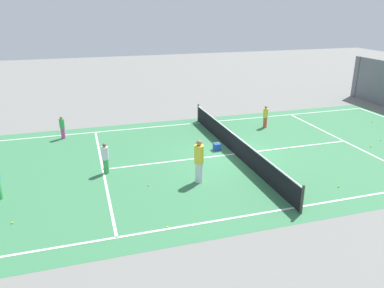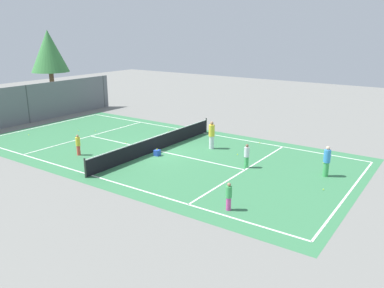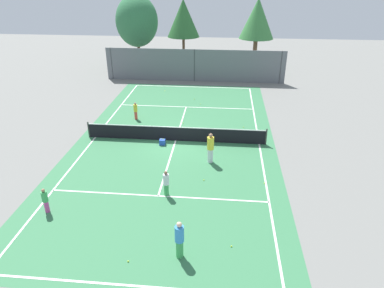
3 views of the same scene
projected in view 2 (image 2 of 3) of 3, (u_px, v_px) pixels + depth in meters
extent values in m
plane|color=slate|center=(157.00, 151.00, 25.26)|extent=(80.00, 80.00, 0.00)
cube|color=#387A4C|center=(157.00, 151.00, 25.26)|extent=(13.00, 25.00, 0.00)
cube|color=white|center=(92.00, 175.00, 20.93)|extent=(0.10, 24.00, 0.01)
cube|color=white|center=(203.00, 133.00, 29.60)|extent=(0.10, 24.00, 0.01)
cube|color=white|center=(349.00, 193.00, 18.69)|extent=(11.00, 0.10, 0.01)
cube|color=white|center=(44.00, 126.00, 31.83)|extent=(11.00, 0.10, 0.01)
cube|color=white|center=(245.00, 170.00, 21.76)|extent=(11.00, 0.10, 0.01)
cube|color=white|center=(91.00, 136.00, 28.77)|extent=(11.00, 0.10, 0.01)
cube|color=white|center=(157.00, 151.00, 25.26)|extent=(0.10, 12.80, 0.01)
cylinder|color=#333833|center=(85.00, 168.00, 20.46)|extent=(0.10, 0.10, 1.10)
cylinder|color=#333833|center=(206.00, 125.00, 29.76)|extent=(0.10, 0.10, 1.10)
cube|color=black|center=(157.00, 144.00, 25.13)|extent=(11.80, 0.03, 0.95)
cube|color=white|center=(157.00, 136.00, 24.99)|extent=(11.80, 0.04, 0.05)
cube|color=slate|center=(28.00, 104.00, 32.48)|extent=(18.00, 0.06, 3.20)
cylinder|color=#3F4447|center=(28.00, 104.00, 32.48)|extent=(0.12, 0.12, 3.20)
cylinder|color=#3F4447|center=(104.00, 92.00, 39.18)|extent=(0.12, 0.12, 3.20)
cylinder|color=brown|center=(53.00, 89.00, 40.27)|extent=(0.46, 0.46, 3.46)
cone|color=#3D8442|center=(49.00, 51.00, 39.20)|extent=(3.74, 3.74, 4.16)
cylinder|color=#E54C3F|center=(79.00, 150.00, 24.30)|extent=(0.23, 0.23, 0.62)
cylinder|color=yellow|center=(78.00, 141.00, 24.13)|extent=(0.28, 0.28, 0.54)
sphere|color=#A37556|center=(77.00, 136.00, 24.04)|extent=(0.17, 0.17, 0.17)
cylinder|color=#3FA559|center=(326.00, 169.00, 20.73)|extent=(0.29, 0.29, 0.79)
cylinder|color=#388CD8|center=(327.00, 156.00, 20.52)|extent=(0.36, 0.36, 0.69)
sphere|color=beige|center=(328.00, 148.00, 20.39)|extent=(0.21, 0.21, 0.21)
cylinder|color=#D14799|center=(229.00, 204.00, 16.82)|extent=(0.22, 0.22, 0.59)
cylinder|color=#3FA559|center=(229.00, 192.00, 16.67)|extent=(0.27, 0.27, 0.52)
sphere|color=#A37556|center=(229.00, 185.00, 16.57)|extent=(0.16, 0.16, 0.16)
cylinder|color=silver|center=(212.00, 142.00, 25.60)|extent=(0.32, 0.32, 0.86)
cylinder|color=yellow|center=(212.00, 131.00, 25.37)|extent=(0.39, 0.39, 0.75)
sphere|color=#A37556|center=(212.00, 123.00, 25.23)|extent=(0.23, 0.23, 0.23)
cylinder|color=#3FA559|center=(246.00, 162.00, 22.06)|extent=(0.24, 0.24, 0.65)
cylinder|color=silver|center=(247.00, 152.00, 21.89)|extent=(0.30, 0.30, 0.57)
sphere|color=brown|center=(247.00, 146.00, 21.78)|extent=(0.18, 0.18, 0.18)
cube|color=blue|center=(157.00, 153.00, 24.24)|extent=(0.36, 0.32, 0.36)
sphere|color=#CCE533|center=(156.00, 150.00, 24.12)|extent=(0.07, 0.07, 0.07)
sphere|color=#CCE533|center=(157.00, 149.00, 24.26)|extent=(0.07, 0.07, 0.07)
sphere|color=#CCE533|center=(237.00, 154.00, 24.39)|extent=(0.07, 0.07, 0.07)
sphere|color=#CCE533|center=(323.00, 163.00, 22.83)|extent=(0.07, 0.07, 0.07)
sphere|color=#CCE533|center=(78.00, 131.00, 30.22)|extent=(0.07, 0.07, 0.07)
sphere|color=#CCE533|center=(169.00, 130.00, 30.28)|extent=(0.07, 0.07, 0.07)
sphere|color=#CCE533|center=(323.00, 189.00, 19.01)|extent=(0.07, 0.07, 0.07)
sphere|color=#CCE533|center=(29.00, 135.00, 29.00)|extent=(0.07, 0.07, 0.07)
sphere|color=#CCE533|center=(126.00, 143.00, 26.99)|extent=(0.07, 0.07, 0.07)
sphere|color=#CCE533|center=(95.00, 131.00, 30.06)|extent=(0.07, 0.07, 0.07)
sphere|color=#CCE533|center=(260.00, 143.00, 26.93)|extent=(0.07, 0.07, 0.07)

